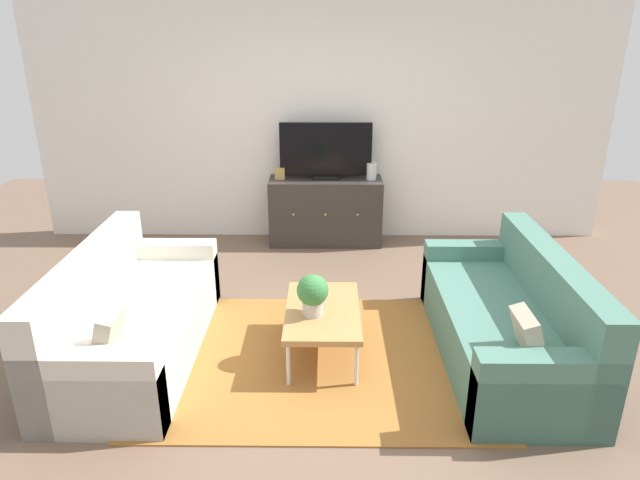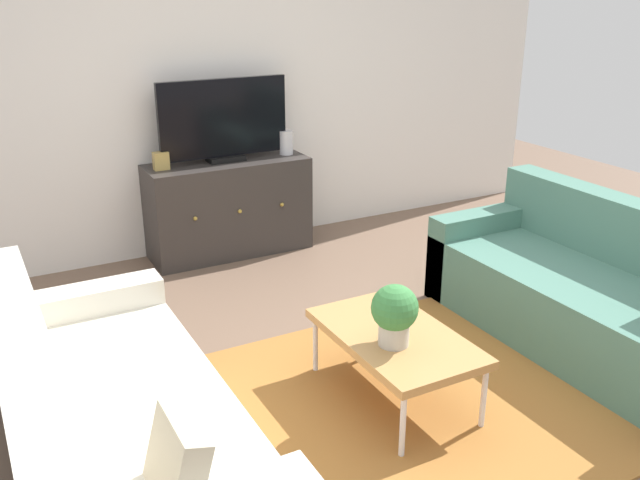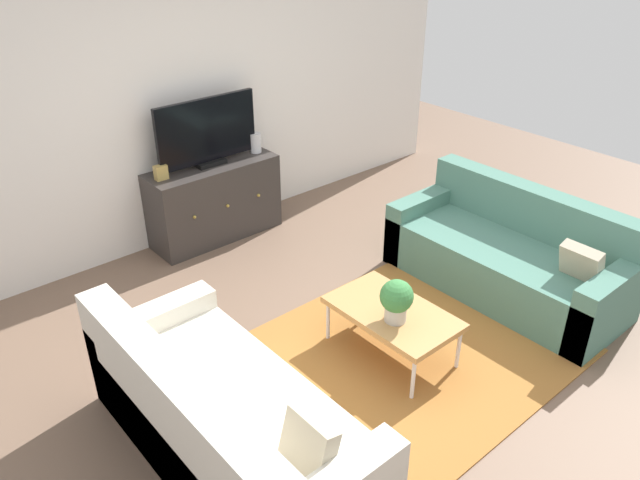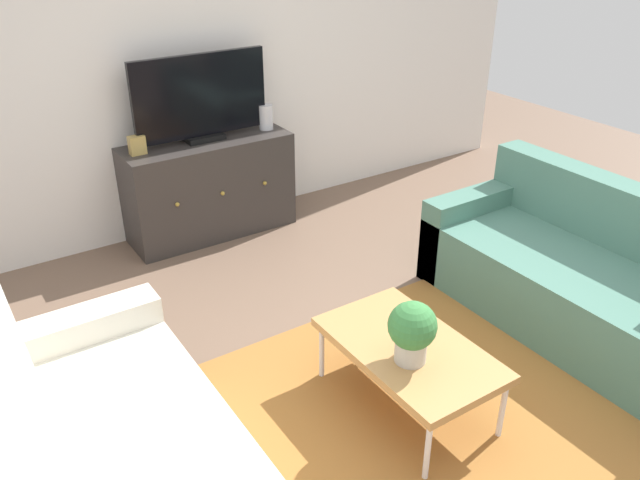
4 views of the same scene
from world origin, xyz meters
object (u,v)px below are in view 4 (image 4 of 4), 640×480
Objects in this scene: flat_screen_tv at (201,98)px; mantel_clock at (137,145)px; tv_console at (210,188)px; glass_vase at (266,117)px; potted_plant at (412,330)px; couch_right_side at (593,282)px; coffee_table at (409,350)px.

flat_screen_tv is 0.56m from mantel_clock.
tv_console is 0.69m from glass_vase.
glass_vase is (0.59, 2.43, 0.28)m from potted_plant.
potted_plant is at bearing -92.11° from tv_console.
tv_console reaches higher than potted_plant.
mantel_clock is (-1.90, 2.37, 0.52)m from couch_right_side.
glass_vase is at bearing -2.27° from flat_screen_tv.
mantel_clock is (-1.01, 0.00, -0.03)m from glass_vase.
potted_plant is 2.43m from tv_console.
tv_console is 1.25× the size of flat_screen_tv.
coffee_table is at bearing -90.42° from tv_console.
couch_right_side is 2.59m from glass_vase.
glass_vase is (0.52, 2.34, 0.49)m from coffee_table.
potted_plant is at bearing -177.99° from couch_right_side.
glass_vase reaches higher than coffee_table.
glass_vase is at bearing 110.42° from couch_right_side.
flat_screen_tv is at bearing 2.27° from mantel_clock.
flat_screen_tv reaches higher than mantel_clock.
tv_console reaches higher than coffee_table.
couch_right_side is 2.75m from tv_console.
mantel_clock reaches higher than potted_plant.
mantel_clock is at bearing 180.00° from glass_vase.
mantel_clock is (-0.51, 0.00, 0.44)m from tv_console.
couch_right_side is at bearing -59.67° from tv_console.
flat_screen_tv is at bearing 90.00° from tv_console.
coffee_table is 7.05× the size of mantel_clock.
flat_screen_tv is 0.55m from glass_vase.
couch_right_side is 1.41m from coffee_table.
flat_screen_tv is (-1.39, 2.39, 0.77)m from couch_right_side.
couch_right_side is 1.50m from potted_plant.
potted_plant is 2.48m from mantel_clock.
tv_console is at bearing 120.33° from couch_right_side.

